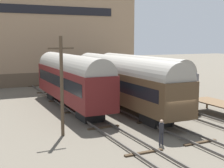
# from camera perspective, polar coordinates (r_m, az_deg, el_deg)

# --- Properties ---
(ground_plane) EXTENTS (200.00, 200.00, 0.00)m
(ground_plane) POSITION_cam_1_polar(r_m,az_deg,el_deg) (23.85, 11.03, -8.49)
(ground_plane) COLOR #60594C
(track_left) EXTENTS (2.60, 60.00, 0.26)m
(track_left) POSITION_cam_1_polar(r_m,az_deg,el_deg) (21.63, 1.69, -9.69)
(track_left) COLOR #4C4742
(track_left) RESTS_ON ground
(track_middle) EXTENTS (2.60, 60.00, 0.26)m
(track_middle) POSITION_cam_1_polar(r_m,az_deg,el_deg) (23.81, 11.04, -8.16)
(track_middle) COLOR #4C4742
(track_middle) RESTS_ON ground
(track_right) EXTENTS (2.60, 60.00, 0.26)m
(track_right) POSITION_cam_1_polar(r_m,az_deg,el_deg) (26.52, 18.59, -6.75)
(track_right) COLOR #4C4742
(track_right) RESTS_ON ground
(train_car_maroon) EXTENTS (2.92, 15.77, 5.32)m
(train_car_maroon) POSITION_cam_1_polar(r_m,az_deg,el_deg) (31.00, -7.56, 1.15)
(train_car_maroon) COLOR black
(train_car_maroon) RESTS_ON ground
(train_car_brown) EXTENTS (2.99, 18.51, 5.18)m
(train_car_brown) POSITION_cam_1_polar(r_m,az_deg,el_deg) (30.12, 1.87, 0.85)
(train_car_brown) COLOR black
(train_car_brown) RESTS_ON ground
(train_car_grey) EXTENTS (2.86, 16.94, 4.98)m
(train_car_grey) POSITION_cam_1_polar(r_m,az_deg,el_deg) (35.80, 4.96, 1.81)
(train_car_grey) COLOR black
(train_car_grey) RESTS_ON ground
(person_worker) EXTENTS (0.32, 0.32, 1.68)m
(person_worker) POSITION_cam_1_polar(r_m,az_deg,el_deg) (20.48, 9.01, -8.28)
(person_worker) COLOR #282833
(person_worker) RESTS_ON ground
(utility_pole) EXTENTS (1.80, 0.24, 7.01)m
(utility_pole) POSITION_cam_1_polar(r_m,az_deg,el_deg) (21.91, -9.17, -0.10)
(utility_pole) COLOR #473828
(utility_pole) RESTS_ON ground
(warehouse_building) EXTENTS (28.19, 13.04, 20.00)m
(warehouse_building) POSITION_cam_1_polar(r_m,az_deg,el_deg) (53.21, -13.13, 11.40)
(warehouse_building) COLOR brown
(warehouse_building) RESTS_ON ground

